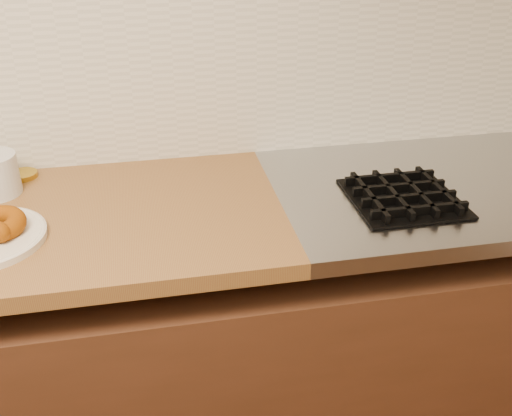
% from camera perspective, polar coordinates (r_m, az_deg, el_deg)
% --- Properties ---
extents(base_cabinet, '(3.60, 0.60, 0.77)m').
position_cam_1_polar(base_cabinet, '(1.77, -14.92, -15.38)').
color(base_cabinet, '#4A2818').
rests_on(base_cabinet, floor).
extents(stovetop, '(1.30, 0.62, 0.04)m').
position_cam_1_polar(stovetop, '(1.75, 23.19, 2.37)').
color(stovetop, '#9EA0A5').
rests_on(stovetop, base_cabinet).
extents(backsplash, '(3.60, 0.02, 0.60)m').
position_cam_1_polar(backsplash, '(1.64, -18.11, 13.59)').
color(backsplash, silver).
rests_on(backsplash, wall_back).
extents(brass_jar_lid, '(0.10, 0.10, 0.01)m').
position_cam_1_polar(brass_jar_lid, '(1.70, -21.31, 2.96)').
color(brass_jar_lid, '#B59025').
rests_on(brass_jar_lid, butcher_block).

